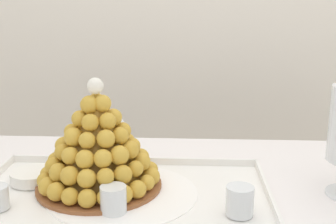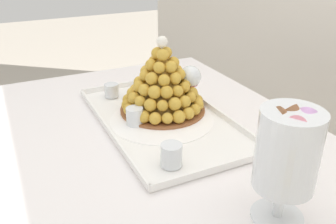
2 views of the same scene
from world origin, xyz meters
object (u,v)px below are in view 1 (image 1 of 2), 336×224
(croquembouche, at_px, (98,147))
(wine_glass, at_px, (112,132))
(dessert_cup_mid_left, at_px, (113,200))
(serving_tray, at_px, (123,194))
(dessert_cup_centre, at_px, (240,202))
(creme_brulee_ramekin, at_px, (33,176))

(croquembouche, relative_size, wine_glass, 1.84)
(dessert_cup_mid_left, bearing_deg, wine_glass, 100.42)
(serving_tray, height_order, dessert_cup_centre, dessert_cup_centre)
(dessert_cup_mid_left, distance_m, wine_glass, 0.23)
(croquembouche, height_order, wine_glass, croquembouche)
(dessert_cup_centre, height_order, creme_brulee_ramekin, dessert_cup_centre)
(creme_brulee_ramekin, bearing_deg, dessert_cup_mid_left, -33.48)
(croquembouche, height_order, dessert_cup_centre, croquembouche)
(dessert_cup_mid_left, relative_size, wine_glass, 0.36)
(serving_tray, xyz_separation_m, dessert_cup_centre, (0.24, -0.09, 0.03))
(dessert_cup_centre, bearing_deg, creme_brulee_ramekin, 163.23)
(croquembouche, bearing_deg, dessert_cup_mid_left, -65.74)
(dessert_cup_centre, xyz_separation_m, wine_glass, (-0.29, 0.21, 0.07))
(creme_brulee_ramekin, height_order, wine_glass, wine_glass)
(wine_glass, bearing_deg, creme_brulee_ramekin, -157.54)
(dessert_cup_mid_left, bearing_deg, serving_tray, 87.52)
(wine_glass, bearing_deg, croquembouche, -98.55)
(serving_tray, distance_m, croquembouche, 0.12)
(dessert_cup_centre, bearing_deg, dessert_cup_mid_left, -179.59)
(dessert_cup_mid_left, relative_size, creme_brulee_ramekin, 0.52)
(croquembouche, bearing_deg, wine_glass, 81.45)
(serving_tray, distance_m, wine_glass, 0.17)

